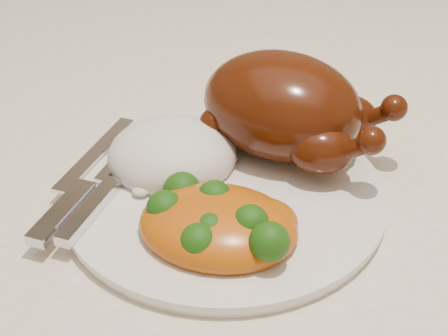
# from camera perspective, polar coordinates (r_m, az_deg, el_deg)

# --- Properties ---
(dining_table) EXTENTS (1.60, 0.90, 0.76)m
(dining_table) POSITION_cam_1_polar(r_m,az_deg,el_deg) (0.70, 2.92, -2.56)
(dining_table) COLOR brown
(dining_table) RESTS_ON floor
(tablecloth) EXTENTS (1.73, 1.03, 0.18)m
(tablecloth) POSITION_cam_1_polar(r_m,az_deg,el_deg) (0.66, 3.11, 2.47)
(tablecloth) COLOR white
(tablecloth) RESTS_ON dining_table
(dinner_plate) EXTENTS (0.35, 0.35, 0.01)m
(dinner_plate) POSITION_cam_1_polar(r_m,az_deg,el_deg) (0.53, 0.00, -2.28)
(dinner_plate) COLOR white
(dinner_plate) RESTS_ON tablecloth
(roast_chicken) EXTENTS (0.20, 0.16, 0.09)m
(roast_chicken) POSITION_cam_1_polar(r_m,az_deg,el_deg) (0.55, 5.67, 5.54)
(roast_chicken) COLOR #4C1B08
(roast_chicken) RESTS_ON dinner_plate
(rice_mound) EXTENTS (0.13, 0.12, 0.06)m
(rice_mound) POSITION_cam_1_polar(r_m,az_deg,el_deg) (0.55, -4.76, 1.18)
(rice_mound) COLOR white
(rice_mound) RESTS_ON dinner_plate
(mac_and_cheese) EXTENTS (0.13, 0.11, 0.05)m
(mac_and_cheese) POSITION_cam_1_polar(r_m,az_deg,el_deg) (0.47, -0.29, -5.07)
(mac_and_cheese) COLOR #C3610C
(mac_and_cheese) RESTS_ON dinner_plate
(cutlery) EXTENTS (0.06, 0.19, 0.01)m
(cutlery) POSITION_cam_1_polar(r_m,az_deg,el_deg) (0.52, -12.51, -2.06)
(cutlery) COLOR silver
(cutlery) RESTS_ON dinner_plate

